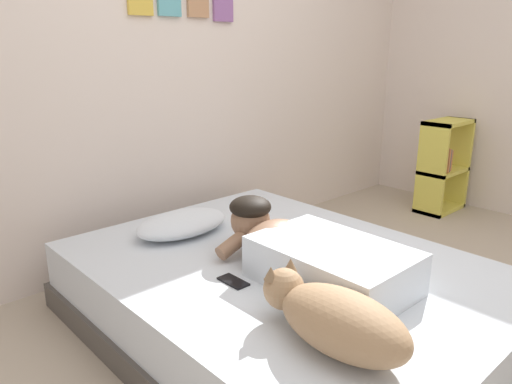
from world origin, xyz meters
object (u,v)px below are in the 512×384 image
(bed, at_px, (284,297))
(cell_phone, at_px, (233,281))
(pillow, at_px, (182,224))
(coffee_cup, at_px, (258,227))
(person_lying, at_px, (307,252))
(bookshelf, at_px, (443,166))
(dog, at_px, (335,318))

(bed, relative_size, cell_phone, 14.35)
(pillow, height_order, cell_phone, pillow)
(bed, bearing_deg, coffee_cup, 65.87)
(cell_phone, bearing_deg, person_lying, -28.67)
(person_lying, xyz_separation_m, coffee_cup, (0.17, 0.49, -0.07))
(person_lying, relative_size, bookshelf, 1.23)
(bed, bearing_deg, bookshelf, 9.60)
(person_lying, xyz_separation_m, cell_phone, (-0.28, 0.15, -0.10))
(person_lying, height_order, dog, person_lying)
(pillow, xyz_separation_m, cell_phone, (-0.16, -0.61, -0.05))
(person_lying, xyz_separation_m, dog, (-0.33, -0.41, -0.00))
(person_lying, bearing_deg, coffee_cup, 70.66)
(pillow, distance_m, coffee_cup, 0.40)
(dog, bearing_deg, bed, 58.21)
(person_lying, bearing_deg, pillow, 98.94)
(pillow, xyz_separation_m, bookshelf, (2.38, -0.24, -0.03))
(person_lying, relative_size, dog, 1.60)
(dog, xyz_separation_m, coffee_cup, (0.50, 0.91, -0.07))
(pillow, bearing_deg, bookshelf, -5.72)
(coffee_cup, bearing_deg, person_lying, -109.34)
(bookshelf, bearing_deg, bed, -170.40)
(dog, distance_m, cell_phone, 0.58)
(person_lying, distance_m, coffee_cup, 0.53)
(coffee_cup, height_order, bookshelf, bookshelf)
(cell_phone, xyz_separation_m, bookshelf, (2.54, 0.37, 0.02))
(bed, height_order, coffee_cup, coffee_cup)
(dog, height_order, coffee_cup, dog)
(bookshelf, bearing_deg, pillow, 174.28)
(pillow, relative_size, coffee_cup, 4.16)
(coffee_cup, bearing_deg, pillow, 136.91)
(pillow, relative_size, bookshelf, 0.69)
(person_lying, bearing_deg, dog, -128.54)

